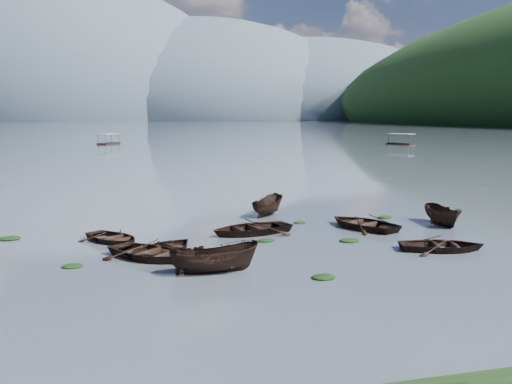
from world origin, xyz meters
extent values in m
plane|color=#4E5661|center=(0.00, 0.00, 0.00)|extent=(2400.00, 2400.00, 0.00)
ellipsoid|color=#475666|center=(-60.00, 900.00, 0.00)|extent=(520.00, 520.00, 340.00)
ellipsoid|color=#475666|center=(140.00, 900.00, 0.00)|extent=(520.00, 520.00, 260.00)
ellipsoid|color=#475666|center=(320.00, 900.00, 0.00)|extent=(520.00, 520.00, 220.00)
imported|color=black|center=(-7.41, 4.18, 0.00)|extent=(5.65, 5.78, 0.98)
imported|color=black|center=(-6.59, 5.19, 0.00)|extent=(4.97, 5.01, 0.85)
imported|color=black|center=(-4.82, 0.91, 0.00)|extent=(4.02, 1.52, 1.55)
imported|color=black|center=(5.94, 8.50, 0.00)|extent=(5.19, 5.91, 1.02)
imported|color=black|center=(7.33, 2.02, 0.00)|extent=(5.05, 4.22, 0.90)
imported|color=black|center=(11.33, 8.19, 0.00)|extent=(1.92, 4.04, 1.50)
imported|color=black|center=(-9.12, 8.49, 0.00)|extent=(4.55, 4.87, 0.82)
imported|color=black|center=(-1.19, 8.63, 0.00)|extent=(5.67, 4.65, 1.03)
imported|color=black|center=(1.49, 14.55, 0.00)|extent=(3.60, 4.08, 1.54)
ellipsoid|color=black|center=(-11.00, 3.45, 0.00)|extent=(0.96, 0.79, 0.21)
ellipsoid|color=black|center=(-0.88, 6.39, 0.00)|extent=(0.93, 0.75, 0.21)
ellipsoid|color=black|center=(-0.48, -1.20, 0.00)|extent=(1.06, 0.85, 0.23)
ellipsoid|color=black|center=(2.66, 10.96, 0.00)|extent=(0.84, 0.71, 0.19)
ellipsoid|color=black|center=(3.55, 5.16, 0.00)|extent=(1.12, 0.89, 0.23)
ellipsoid|color=black|center=(-14.72, 10.53, 0.00)|extent=(1.17, 0.94, 0.25)
ellipsoid|color=black|center=(-2.70, 9.92, 0.00)|extent=(0.99, 0.82, 0.21)
ellipsoid|color=black|center=(8.92, 11.29, 0.00)|extent=(1.00, 0.80, 0.22)
camera|label=1|loc=(-9.32, -23.37, 6.94)|focal=40.00mm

